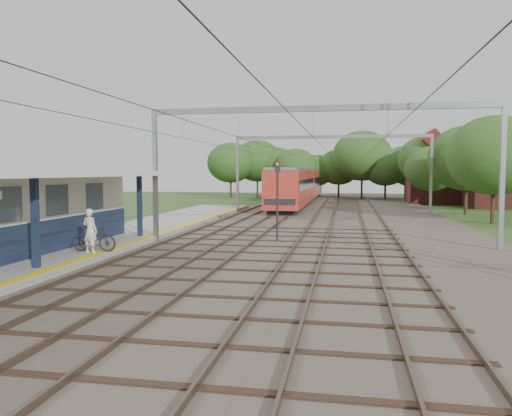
# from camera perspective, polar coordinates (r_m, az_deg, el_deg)

# --- Properties ---
(ground) EXTENTS (160.00, 160.00, 0.00)m
(ground) POSITION_cam_1_polar(r_m,az_deg,el_deg) (11.61, -15.93, -14.81)
(ground) COLOR #2D4C1E
(ground) RESTS_ON ground
(ballast_bed) EXTENTS (18.00, 90.00, 0.10)m
(ballast_bed) POSITION_cam_1_polar(r_m,az_deg,el_deg) (40.00, 9.00, -1.21)
(ballast_bed) COLOR #473D33
(ballast_bed) RESTS_ON ground
(platform) EXTENTS (5.00, 52.00, 0.35)m
(platform) POSITION_cam_1_polar(r_m,az_deg,el_deg) (27.10, -17.06, -3.60)
(platform) COLOR gray
(platform) RESTS_ON ground
(yellow_stripe) EXTENTS (0.45, 52.00, 0.01)m
(yellow_stripe) POSITION_cam_1_polar(r_m,az_deg,el_deg) (26.13, -12.67, -3.41)
(yellow_stripe) COLOR yellow
(yellow_stripe) RESTS_ON platform
(rail_tracks) EXTENTS (11.80, 88.00, 0.15)m
(rail_tracks) POSITION_cam_1_polar(r_m,az_deg,el_deg) (40.13, 5.43, -0.98)
(rail_tracks) COLOR brown
(rail_tracks) RESTS_ON ballast_bed
(catenary_system) EXTENTS (17.22, 88.00, 7.00)m
(catenary_system) POSITION_cam_1_polar(r_m,az_deg,el_deg) (35.18, 7.91, 6.98)
(catenary_system) COLOR gray
(catenary_system) RESTS_ON ground
(tree_band) EXTENTS (31.72, 30.88, 8.82)m
(tree_band) POSITION_cam_1_polar(r_m,az_deg,el_deg) (66.96, 9.48, 5.09)
(tree_band) COLOR #382619
(tree_band) RESTS_ON ground
(house_near) EXTENTS (7.00, 6.12, 7.89)m
(house_near) POSITION_cam_1_polar(r_m,az_deg,el_deg) (58.09, 26.47, 2.96)
(house_near) COLOR brown
(house_near) RESTS_ON ground
(house_far) EXTENTS (8.00, 6.12, 8.66)m
(house_far) POSITION_cam_1_polar(r_m,az_deg,el_deg) (62.81, 20.57, 3.41)
(house_far) COLOR brown
(house_far) RESTS_ON ground
(person) EXTENTS (0.77, 0.59, 1.87)m
(person) POSITION_cam_1_polar(r_m,az_deg,el_deg) (22.01, -18.45, -2.47)
(person) COLOR silver
(person) RESTS_ON platform
(bicycle) EXTENTS (1.95, 0.71, 1.15)m
(bicycle) POSITION_cam_1_polar(r_m,az_deg,el_deg) (22.31, -18.03, -3.32)
(bicycle) COLOR black
(bicycle) RESTS_ON platform
(train) EXTENTS (3.07, 38.22, 4.02)m
(train) POSITION_cam_1_polar(r_m,az_deg,el_deg) (59.86, 5.18, 2.68)
(train) COLOR black
(train) RESTS_ON ballast_bed
(signal_post) EXTENTS (0.31, 0.27, 4.27)m
(signal_post) POSITION_cam_1_polar(r_m,az_deg,el_deg) (26.03, 2.46, 1.78)
(signal_post) COLOR black
(signal_post) RESTS_ON ground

